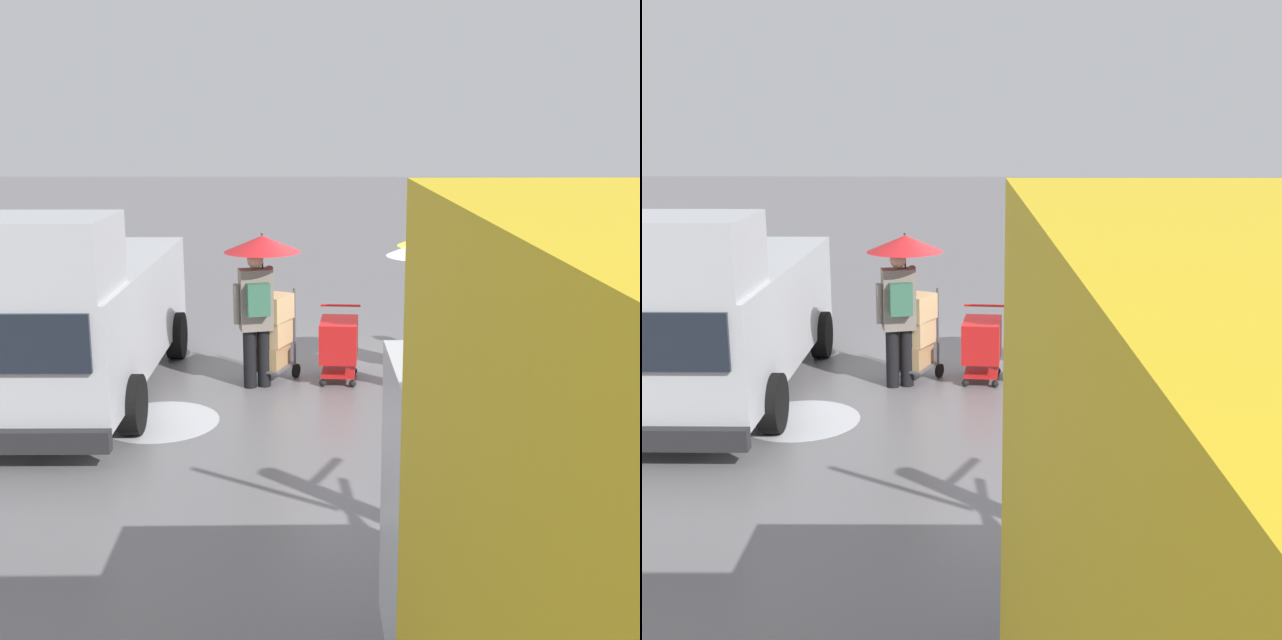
% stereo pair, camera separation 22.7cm
% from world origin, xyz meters
% --- Properties ---
extents(ground_plane, '(90.00, 90.00, 0.00)m').
position_xyz_m(ground_plane, '(0.00, 0.00, 0.00)').
color(ground_plane, slate).
extents(slush_patch_near_cluster, '(1.85, 1.85, 0.01)m').
position_xyz_m(slush_patch_near_cluster, '(-1.49, 0.65, 0.00)').
color(slush_patch_near_cluster, '#999BA0').
rests_on(slush_patch_near_cluster, ground).
extents(slush_patch_under_van, '(1.46, 1.46, 0.01)m').
position_xyz_m(slush_patch_under_van, '(2.74, 2.01, 0.00)').
color(slush_patch_under_van, silver).
rests_on(slush_patch_under_van, ground).
extents(cargo_van_parked_right, '(2.25, 5.36, 2.60)m').
position_xyz_m(cargo_van_parked_right, '(3.97, 1.07, 1.18)').
color(cargo_van_parked_right, '#B7BABF').
rests_on(cargo_van_parked_right, ground).
extents(shopping_cart_vendor, '(0.61, 0.85, 1.02)m').
position_xyz_m(shopping_cart_vendor, '(0.51, 0.33, 0.57)').
color(shopping_cart_vendor, red).
rests_on(shopping_cart_vendor, ground).
extents(hand_dolly_boxes, '(0.74, 0.84, 1.32)m').
position_xyz_m(hand_dolly_boxes, '(1.45, 0.38, 0.74)').
color(hand_dolly_boxes, '#515156').
rests_on(hand_dolly_boxes, ground).
extents(pedestrian_pink_side, '(1.04, 1.04, 2.15)m').
position_xyz_m(pedestrian_pink_side, '(-0.86, 0.00, 1.57)').
color(pedestrian_pink_side, black).
rests_on(pedestrian_pink_side, ground).
extents(pedestrian_black_side, '(1.04, 1.04, 2.15)m').
position_xyz_m(pedestrian_black_side, '(1.59, 0.62, 1.57)').
color(pedestrian_black_side, black).
rests_on(pedestrian_black_side, ground).
extents(pedestrian_white_side, '(1.04, 1.04, 2.15)m').
position_xyz_m(pedestrian_white_side, '(-0.65, 0.96, 1.58)').
color(pedestrian_white_side, black).
rests_on(pedestrian_white_side, ground).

